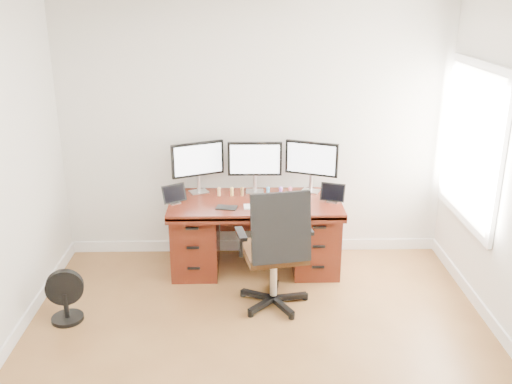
{
  "coord_description": "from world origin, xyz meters",
  "views": [
    {
      "loc": [
        -0.11,
        -3.5,
        2.73
      ],
      "look_at": [
        0.0,
        1.5,
        0.95
      ],
      "focal_mm": 40.0,
      "sensor_mm": 36.0,
      "label": 1
    }
  ],
  "objects_px": {
    "desk": "(255,232)",
    "monitor_center": "(255,161)",
    "office_chair": "(275,269)",
    "floor_fan": "(65,297)",
    "keyboard": "(259,207)"
  },
  "relations": [
    {
      "from": "floor_fan",
      "to": "monitor_center",
      "type": "distance_m",
      "value": 2.23
    },
    {
      "from": "desk",
      "to": "monitor_center",
      "type": "bearing_deg",
      "value": 90.0
    },
    {
      "from": "floor_fan",
      "to": "monitor_center",
      "type": "bearing_deg",
      "value": 24.01
    },
    {
      "from": "desk",
      "to": "office_chair",
      "type": "bearing_deg",
      "value": -78.38
    },
    {
      "from": "floor_fan",
      "to": "desk",
      "type": "bearing_deg",
      "value": 18.28
    },
    {
      "from": "desk",
      "to": "monitor_center",
      "type": "xyz_separation_m",
      "value": [
        -0.0,
        0.24,
        0.68
      ]
    },
    {
      "from": "monitor_center",
      "to": "keyboard",
      "type": "xyz_separation_m",
      "value": [
        0.03,
        -0.45,
        -0.33
      ]
    },
    {
      "from": "floor_fan",
      "to": "keyboard",
      "type": "height_order",
      "value": "keyboard"
    },
    {
      "from": "desk",
      "to": "floor_fan",
      "type": "bearing_deg",
      "value": -149.74
    },
    {
      "from": "desk",
      "to": "monitor_center",
      "type": "relative_size",
      "value": 3.09
    },
    {
      "from": "office_chair",
      "to": "monitor_center",
      "type": "xyz_separation_m",
      "value": [
        -0.16,
        1.02,
        0.7
      ]
    },
    {
      "from": "desk",
      "to": "office_chair",
      "type": "relative_size",
      "value": 1.47
    },
    {
      "from": "office_chair",
      "to": "monitor_center",
      "type": "distance_m",
      "value": 1.25
    },
    {
      "from": "keyboard",
      "to": "office_chair",
      "type": "bearing_deg",
      "value": -79.35
    },
    {
      "from": "desk",
      "to": "floor_fan",
      "type": "height_order",
      "value": "desk"
    }
  ]
}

